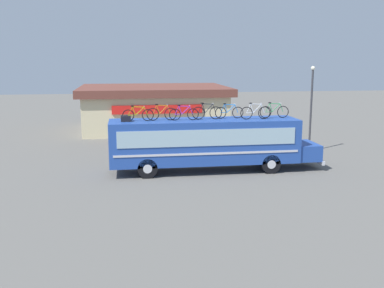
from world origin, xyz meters
TOP-DOWN VIEW (x-y plane):
  - ground_plane at (0.00, 0.00)m, footprint 120.00×120.00m
  - bus at (0.26, -0.00)m, footprint 12.28×2.54m
  - luggage_bag_1 at (-4.43, -0.06)m, footprint 0.55×0.56m
  - rooftop_bicycle_1 at (-3.76, -0.09)m, footprint 1.74×0.44m
  - rooftop_bicycle_2 at (-2.43, 0.04)m, footprint 1.70×0.44m
  - rooftop_bicycle_3 at (-1.19, -0.09)m, footprint 1.68×0.44m
  - rooftop_bicycle_4 at (0.17, 0.11)m, footprint 1.73×0.44m
  - rooftop_bicycle_5 at (1.52, 0.31)m, footprint 1.68×0.44m
  - rooftop_bicycle_6 at (2.92, -0.26)m, footprint 1.77×0.44m
  - rooftop_bicycle_7 at (4.17, 0.11)m, footprint 1.76×0.44m
  - roadside_building at (-1.84, 16.30)m, footprint 13.30×10.21m
  - street_lamp at (8.25, 4.29)m, footprint 0.28×0.28m

SIDE VIEW (x-z plane):
  - ground_plane at x=0.00m, z-range 0.00..0.00m
  - bus at x=0.26m, z-range 0.22..3.24m
  - roadside_building at x=-1.84m, z-range 0.05..3.97m
  - luggage_bag_1 at x=-4.43m, z-range 3.02..3.34m
  - street_lamp at x=8.25m, z-range 0.38..6.32m
  - rooftop_bicycle_1 at x=-3.76m, z-range 2.95..3.82m
  - rooftop_bicycle_3 at x=-1.19m, z-range 2.95..3.83m
  - rooftop_bicycle_5 at x=1.52m, z-range 2.95..3.84m
  - rooftop_bicycle_7 at x=4.17m, z-range 2.94..3.87m
  - rooftop_bicycle_2 at x=-2.43m, z-range 2.94..3.87m
  - rooftop_bicycle_6 at x=2.92m, z-range 2.94..3.89m
  - rooftop_bicycle_4 at x=0.17m, z-range 2.94..3.90m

